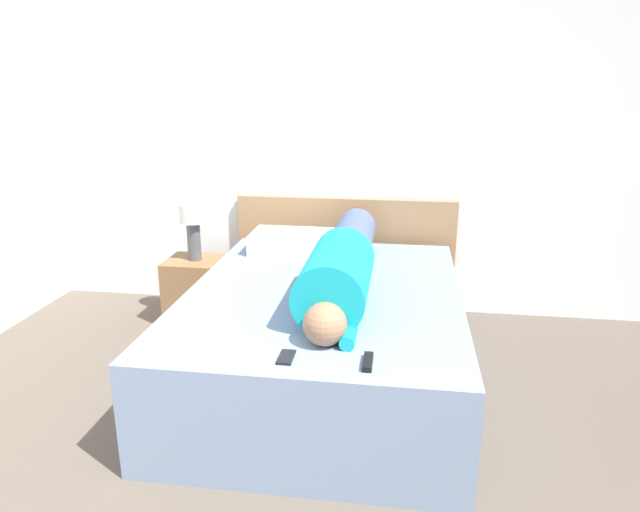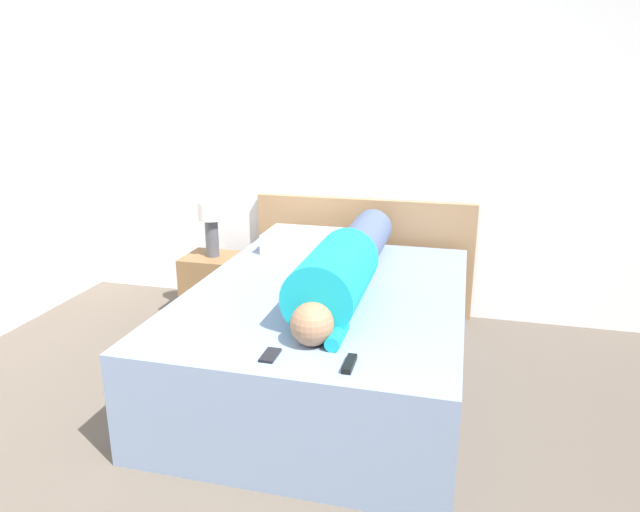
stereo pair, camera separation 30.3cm
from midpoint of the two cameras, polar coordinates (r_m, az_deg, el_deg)
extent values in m
cube|color=white|center=(4.26, 8.24, 11.39)|extent=(6.13, 0.06, 2.60)
cube|color=#7589A8|center=(3.36, 3.26, -8.02)|extent=(1.54, 2.06, 0.57)
cube|color=#A37A51|center=(4.37, 6.24, 0.03)|extent=(1.66, 0.04, 0.87)
cube|color=brown|center=(4.33, -8.53, -3.02)|extent=(0.42, 0.37, 0.47)
cylinder|color=#4C4C51|center=(4.22, -8.75, 1.77)|extent=(0.10, 0.10, 0.28)
cylinder|color=silver|center=(4.17, -8.87, 4.47)|extent=(0.18, 0.18, 0.13)
sphere|color=#936B4C|center=(2.56, 2.60, -6.89)|extent=(0.20, 0.20, 0.20)
cylinder|color=#149EAD|center=(2.93, 4.35, -2.23)|extent=(0.35, 0.74, 0.35)
cylinder|color=#47567A|center=(3.70, 6.56, 1.20)|extent=(0.27, 0.88, 0.27)
cylinder|color=#149EAD|center=(2.62, 5.08, -7.97)|extent=(0.07, 0.22, 0.07)
cube|color=white|center=(3.97, 1.24, 1.42)|extent=(0.62, 0.36, 0.14)
cube|color=black|center=(2.43, 6.60, -10.74)|extent=(0.04, 0.15, 0.02)
cube|color=black|center=(2.49, -1.51, -9.97)|extent=(0.06, 0.13, 0.01)
camera|label=1|loc=(0.15, -87.14, 0.88)|focal=32.00mm
camera|label=2|loc=(0.15, 92.86, -0.88)|focal=32.00mm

